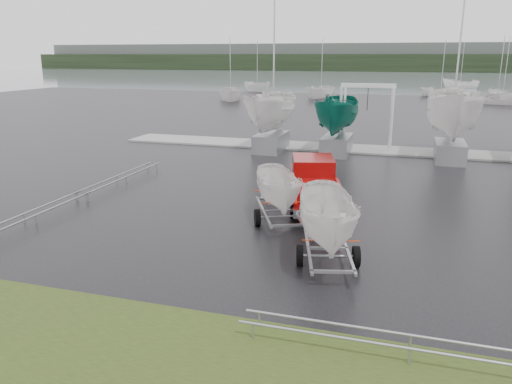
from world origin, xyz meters
name	(u,v)px	position (x,y,z in m)	size (l,w,h in m)	color
ground_plane	(307,206)	(0.00, 0.00, 0.00)	(120.00, 120.00, 0.00)	black
lake	(396,82)	(0.00, 100.00, -0.01)	(300.00, 300.00, 0.00)	gray
grass_verge	(194,365)	(0.00, -11.00, 0.00)	(40.00, 40.00, 0.00)	#253414
dock	(348,148)	(0.00, 13.00, 0.05)	(30.00, 3.00, 0.12)	#999994
treeline	(403,63)	(0.00, 170.00, 3.00)	(300.00, 8.00, 6.00)	black
far_hill	(404,57)	(0.00, 178.00, 5.00)	(300.00, 6.00, 10.00)	#4C5651
pickup_truck	(314,181)	(0.13, 0.58, 0.91)	(3.05, 5.55, 1.75)	#790706
trailer_hitched	(330,175)	(1.66, -5.33, 2.61)	(2.04, 3.78, 4.80)	#909398
trailer_parked	(280,159)	(-0.57, -2.28, 2.35)	(2.56, 3.77, 4.31)	#909398
boat_hoist	(367,108)	(1.07, 13.00, 2.67)	(3.30, 2.18, 4.12)	silver
keelboat_0	(272,84)	(-4.52, 11.00, 4.09)	(2.57, 3.20, 10.74)	#909398
keelboat_1	(339,91)	(-0.46, 11.20, 3.79)	(2.39, 3.20, 7.46)	#909398
keelboat_2	(457,77)	(5.93, 11.00, 4.67)	(2.93, 3.20, 11.12)	#909398
mast_rack_0	(121,176)	(-9.00, 1.00, 0.35)	(0.56, 6.50, 0.06)	#909398
mast_rack_1	(29,215)	(-9.00, -5.00, 0.35)	(0.56, 6.50, 0.06)	#909398
mast_rack_2	(411,342)	(4.00, -9.50, 0.35)	(7.00, 0.56, 0.06)	#909398
moored_boat_0	(231,100)	(-19.22, 44.22, 0.00)	(3.51, 3.55, 11.60)	silver
moored_boat_1	(321,98)	(-8.52, 51.82, 0.00)	(3.20, 3.25, 11.48)	silver
moored_boat_2	(496,104)	(13.62, 48.62, 0.01)	(3.21, 3.17, 11.27)	silver
moored_boat_3	(502,101)	(14.90, 53.06, 0.01)	(2.95, 2.98, 11.02)	silver
moored_boat_4	(257,91)	(-20.71, 61.18, 0.00)	(3.70, 3.70, 11.43)	silver
moored_boat_5	(460,88)	(11.88, 79.87, 0.00)	(3.42, 3.39, 11.34)	silver
moored_boat_6	(440,96)	(7.64, 59.28, 0.01)	(3.00, 2.96, 11.09)	silver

